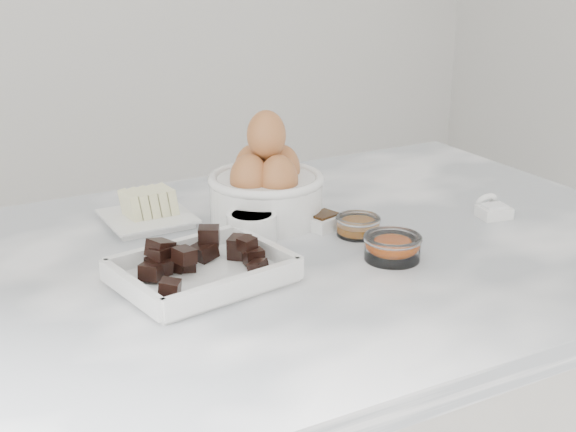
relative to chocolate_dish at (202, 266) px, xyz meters
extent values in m
cube|color=white|center=(0.15, 0.05, -0.04)|extent=(1.20, 0.80, 0.04)
cube|color=white|center=(0.00, 0.00, -0.02)|extent=(0.23, 0.19, 0.01)
cube|color=white|center=(0.01, 0.25, -0.02)|extent=(0.12, 0.12, 0.01)
cube|color=white|center=(0.01, 0.25, -0.01)|extent=(0.13, 0.13, 0.00)
cylinder|color=white|center=(0.12, 0.10, 0.00)|extent=(0.08, 0.08, 0.04)
cylinder|color=white|center=(0.12, 0.10, 0.02)|extent=(0.06, 0.06, 0.01)
cylinder|color=white|center=(0.19, 0.18, 0.01)|extent=(0.18, 0.18, 0.07)
torus|color=white|center=(0.19, 0.18, 0.04)|extent=(0.19, 0.19, 0.02)
ellipsoid|color=#A95A36|center=(0.23, 0.18, 0.05)|extent=(0.06, 0.06, 0.08)
ellipsoid|color=#A95A36|center=(0.15, 0.17, 0.05)|extent=(0.06, 0.06, 0.08)
ellipsoid|color=#A95A36|center=(0.19, 0.21, 0.05)|extent=(0.06, 0.06, 0.08)
ellipsoid|color=#A95A36|center=(0.18, 0.14, 0.05)|extent=(0.06, 0.06, 0.08)
ellipsoid|color=#A95A36|center=(0.19, 0.18, 0.12)|extent=(0.06, 0.06, 0.08)
cylinder|color=white|center=(0.28, 0.05, -0.01)|extent=(0.07, 0.07, 0.03)
torus|color=white|center=(0.28, 0.05, 0.00)|extent=(0.07, 0.07, 0.01)
cylinder|color=orange|center=(0.28, 0.05, -0.01)|extent=(0.05, 0.05, 0.01)
cylinder|color=white|center=(0.27, -0.06, -0.01)|extent=(0.08, 0.08, 0.03)
torus|color=white|center=(0.27, -0.06, 0.01)|extent=(0.08, 0.08, 0.01)
ellipsoid|color=#EA5807|center=(0.27, -0.06, -0.01)|extent=(0.05, 0.05, 0.02)
cube|color=white|center=(0.25, 0.10, -0.01)|extent=(0.07, 0.06, 0.02)
cube|color=black|center=(0.25, 0.10, 0.00)|extent=(0.05, 0.04, 0.00)
torus|color=white|center=(0.24, 0.13, 0.00)|extent=(0.05, 0.04, 0.04)
cube|color=white|center=(0.52, 0.01, -0.01)|extent=(0.06, 0.05, 0.02)
cube|color=white|center=(0.52, 0.01, 0.00)|extent=(0.04, 0.04, 0.00)
torus|color=white|center=(0.52, 0.03, 0.00)|extent=(0.04, 0.04, 0.04)
camera|label=1|loc=(-0.37, -0.91, 0.42)|focal=50.00mm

